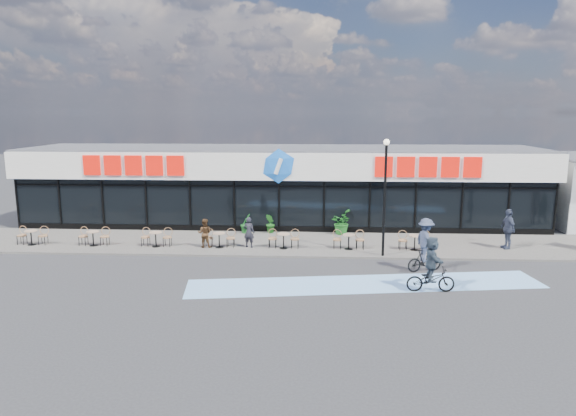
{
  "coord_description": "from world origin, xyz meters",
  "views": [
    {
      "loc": [
        1.98,
        -20.97,
        6.66
      ],
      "look_at": [
        0.68,
        3.5,
        2.09
      ],
      "focal_mm": 32.0,
      "sensor_mm": 36.0,
      "label": 1
    }
  ],
  "objects_px": {
    "potted_plant_left": "(271,224)",
    "potted_plant_mid": "(246,223)",
    "lamp_post": "(385,188)",
    "cyclist_b": "(425,246)",
    "pedestrian_a": "(508,229)",
    "bistro_set_0": "(32,236)",
    "patron_right": "(205,233)",
    "cyclist_a": "(431,268)",
    "patron_left": "(249,232)",
    "potted_plant_right": "(341,222)"
  },
  "relations": [
    {
      "from": "potted_plant_left",
      "to": "cyclist_b",
      "type": "height_order",
      "value": "cyclist_b"
    },
    {
      "from": "lamp_post",
      "to": "potted_plant_left",
      "type": "distance_m",
      "value": 7.53
    },
    {
      "from": "lamp_post",
      "to": "cyclist_a",
      "type": "height_order",
      "value": "lamp_post"
    },
    {
      "from": "potted_plant_left",
      "to": "patron_right",
      "type": "bearing_deg",
      "value": -132.96
    },
    {
      "from": "lamp_post",
      "to": "potted_plant_mid",
      "type": "xyz_separation_m",
      "value": [
        -6.99,
        4.24,
        -2.65
      ]
    },
    {
      "from": "bistro_set_0",
      "to": "cyclist_b",
      "type": "height_order",
      "value": "cyclist_b"
    },
    {
      "from": "potted_plant_right",
      "to": "patron_left",
      "type": "distance_m",
      "value": 5.59
    },
    {
      "from": "lamp_post",
      "to": "bistro_set_0",
      "type": "distance_m",
      "value": 17.66
    },
    {
      "from": "potted_plant_right",
      "to": "patron_left",
      "type": "bearing_deg",
      "value": -146.43
    },
    {
      "from": "potted_plant_right",
      "to": "patron_right",
      "type": "relative_size",
      "value": 0.92
    },
    {
      "from": "potted_plant_left",
      "to": "potted_plant_mid",
      "type": "relative_size",
      "value": 1.0
    },
    {
      "from": "cyclist_b",
      "to": "potted_plant_mid",
      "type": "bearing_deg",
      "value": 143.56
    },
    {
      "from": "potted_plant_left",
      "to": "potted_plant_mid",
      "type": "xyz_separation_m",
      "value": [
        -1.38,
        -0.02,
        0.0
      ]
    },
    {
      "from": "patron_left",
      "to": "patron_right",
      "type": "height_order",
      "value": "patron_left"
    },
    {
      "from": "patron_right",
      "to": "cyclist_a",
      "type": "distance_m",
      "value": 11.29
    },
    {
      "from": "cyclist_a",
      "to": "potted_plant_left",
      "type": "bearing_deg",
      "value": 127.66
    },
    {
      "from": "lamp_post",
      "to": "pedestrian_a",
      "type": "bearing_deg",
      "value": 14.67
    },
    {
      "from": "potted_plant_left",
      "to": "cyclist_b",
      "type": "bearing_deg",
      "value": -41.49
    },
    {
      "from": "potted_plant_mid",
      "to": "cyclist_a",
      "type": "bearing_deg",
      "value": -47.06
    },
    {
      "from": "potted_plant_mid",
      "to": "patron_right",
      "type": "distance_m",
      "value": 3.57
    },
    {
      "from": "cyclist_b",
      "to": "pedestrian_a",
      "type": "bearing_deg",
      "value": 37.71
    },
    {
      "from": "potted_plant_mid",
      "to": "bistro_set_0",
      "type": "bearing_deg",
      "value": -163.44
    },
    {
      "from": "patron_right",
      "to": "pedestrian_a",
      "type": "xyz_separation_m",
      "value": [
        14.82,
        0.57,
        0.27
      ]
    },
    {
      "from": "bistro_set_0",
      "to": "cyclist_a",
      "type": "height_order",
      "value": "cyclist_a"
    },
    {
      "from": "potted_plant_mid",
      "to": "patron_right",
      "type": "bearing_deg",
      "value": -116.76
    },
    {
      "from": "bistro_set_0",
      "to": "potted_plant_left",
      "type": "height_order",
      "value": "potted_plant_left"
    },
    {
      "from": "patron_right",
      "to": "lamp_post",
      "type": "bearing_deg",
      "value": 173.35
    },
    {
      "from": "patron_right",
      "to": "cyclist_a",
      "type": "relative_size",
      "value": 0.67
    },
    {
      "from": "patron_left",
      "to": "patron_right",
      "type": "bearing_deg",
      "value": 18.64
    },
    {
      "from": "potted_plant_left",
      "to": "potted_plant_mid",
      "type": "bearing_deg",
      "value": -179.15
    },
    {
      "from": "potted_plant_mid",
      "to": "cyclist_b",
      "type": "height_order",
      "value": "cyclist_b"
    },
    {
      "from": "pedestrian_a",
      "to": "bistro_set_0",
      "type": "bearing_deg",
      "value": -98.06
    },
    {
      "from": "potted_plant_left",
      "to": "patron_left",
      "type": "relative_size",
      "value": 0.7
    },
    {
      "from": "bistro_set_0",
      "to": "patron_right",
      "type": "height_order",
      "value": "patron_right"
    },
    {
      "from": "bistro_set_0",
      "to": "pedestrian_a",
      "type": "bearing_deg",
      "value": 1.17
    },
    {
      "from": "bistro_set_0",
      "to": "cyclist_b",
      "type": "bearing_deg",
      "value": -9.51
    },
    {
      "from": "lamp_post",
      "to": "patron_right",
      "type": "height_order",
      "value": "lamp_post"
    },
    {
      "from": "potted_plant_right",
      "to": "cyclist_b",
      "type": "relative_size",
      "value": 0.57
    },
    {
      "from": "pedestrian_a",
      "to": "cyclist_b",
      "type": "xyz_separation_m",
      "value": [
        -4.72,
        -3.65,
        0.01
      ]
    },
    {
      "from": "potted_plant_right",
      "to": "patron_right",
      "type": "distance_m",
      "value": 7.56
    },
    {
      "from": "cyclist_a",
      "to": "patron_left",
      "type": "bearing_deg",
      "value": 143.0
    },
    {
      "from": "lamp_post",
      "to": "patron_right",
      "type": "bearing_deg",
      "value": 172.96
    },
    {
      "from": "pedestrian_a",
      "to": "cyclist_b",
      "type": "distance_m",
      "value": 5.97
    },
    {
      "from": "pedestrian_a",
      "to": "potted_plant_right",
      "type": "bearing_deg",
      "value": -117.57
    },
    {
      "from": "bistro_set_0",
      "to": "cyclist_a",
      "type": "distance_m",
      "value": 19.46
    },
    {
      "from": "potted_plant_left",
      "to": "cyclist_a",
      "type": "xyz_separation_m",
      "value": [
        6.81,
        -8.82,
        0.29
      ]
    },
    {
      "from": "potted_plant_mid",
      "to": "cyclist_b",
      "type": "bearing_deg",
      "value": -36.44
    },
    {
      "from": "bistro_set_0",
      "to": "patron_right",
      "type": "xyz_separation_m",
      "value": [
        8.81,
        -0.09,
        0.26
      ]
    },
    {
      "from": "potted_plant_mid",
      "to": "lamp_post",
      "type": "bearing_deg",
      "value": -31.27
    },
    {
      "from": "potted_plant_left",
      "to": "potted_plant_right",
      "type": "relative_size",
      "value": 0.81
    }
  ]
}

